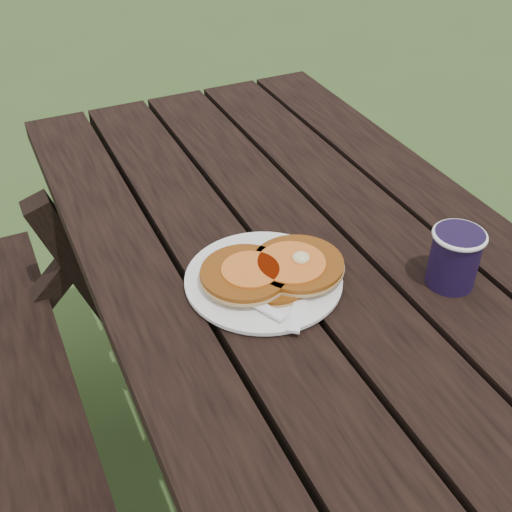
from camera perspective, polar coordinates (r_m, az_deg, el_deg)
name	(u,v)px	position (r m, az deg, el deg)	size (l,w,h in m)	color
picnic_table	(345,457)	(1.30, 7.92, -17.31)	(1.36, 1.80, 0.75)	black
plate	(263,280)	(1.04, 0.67, -2.17)	(0.25, 0.25, 0.01)	white
pancake_stack	(274,270)	(1.03, 1.57, -1.26)	(0.23, 0.16, 0.04)	#87420F
knife	(302,293)	(1.01, 4.14, -3.28)	(0.02, 0.18, 0.01)	white
fork	(256,303)	(0.98, -0.04, -4.20)	(0.03, 0.16, 0.01)	white
coffee_cup	(455,255)	(1.06, 17.29, 0.09)	(0.09, 0.09, 0.10)	black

